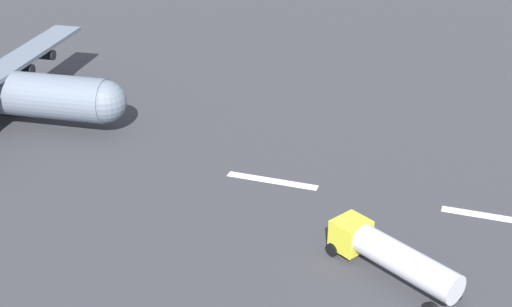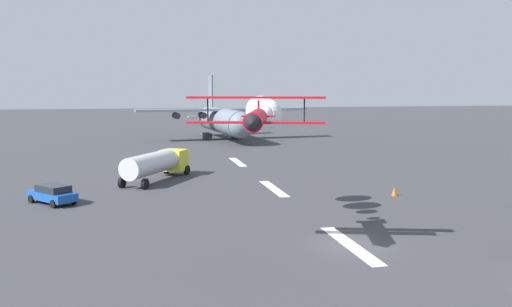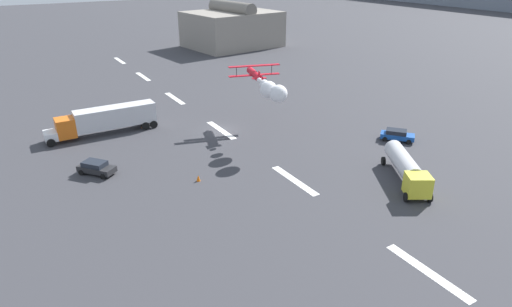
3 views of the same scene
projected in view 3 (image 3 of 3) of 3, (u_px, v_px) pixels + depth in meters
name	position (u px, v px, depth m)	size (l,w,h in m)	color
ground_plane	(221.00, 130.00, 63.30)	(440.00, 440.00, 0.00)	#38383D
runway_stripe_0	(120.00, 61.00, 106.17)	(8.00, 0.90, 0.01)	white
runway_stripe_1	(143.00, 77.00, 91.88)	(8.00, 0.90, 0.01)	white
runway_stripe_2	(175.00, 98.00, 77.59)	(8.00, 0.90, 0.01)	white
runway_stripe_3	(221.00, 130.00, 63.30)	(8.00, 0.90, 0.01)	white
runway_stripe_4	(294.00, 180.00, 49.01)	(8.00, 0.90, 0.01)	white
runway_stripe_5	(428.00, 272.00, 34.72)	(8.00, 0.90, 0.01)	white
stunt_biplane_red	(267.00, 87.00, 57.04)	(14.71, 7.43, 2.48)	red
semi_truck_orange	(105.00, 119.00, 61.28)	(2.99, 15.09, 3.70)	silver
fuel_tanker_truck	(406.00, 168.00, 48.00)	(9.84, 7.30, 2.90)	yellow
followme_car_yellow	(96.00, 167.00, 50.19)	(4.46, 4.11, 1.52)	#262628
airport_staff_sedan	(397.00, 135.00, 59.41)	(4.53, 4.23, 1.52)	#194CA5
hangar_building	(232.00, 28.00, 121.22)	(21.42, 25.28, 12.08)	gray
traffic_cone_near	(143.00, 125.00, 64.14)	(0.44, 0.44, 0.75)	orange
traffic_cone_far	(198.00, 178.00, 48.72)	(0.44, 0.44, 0.75)	orange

